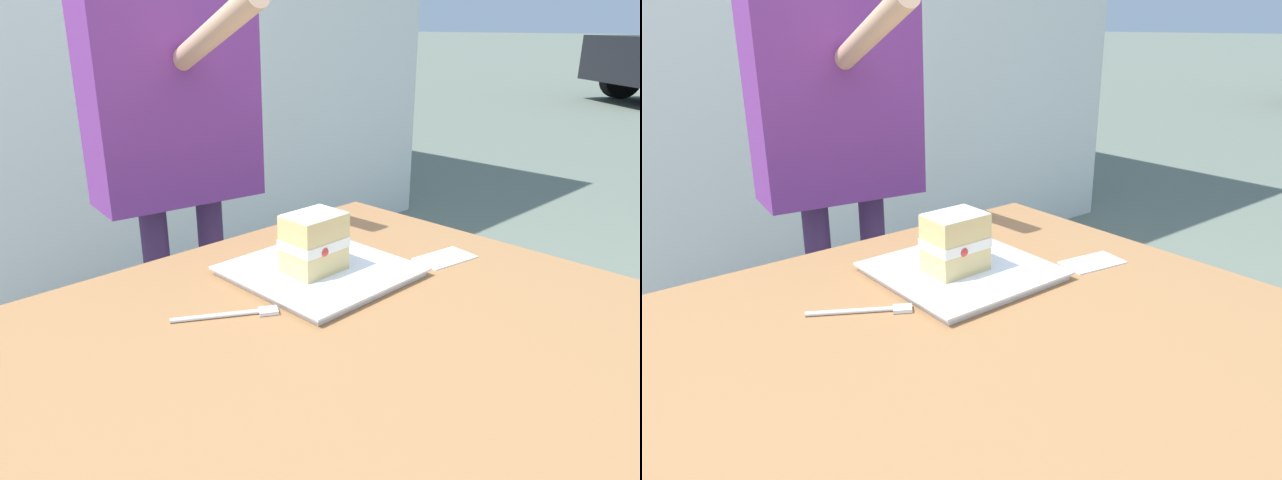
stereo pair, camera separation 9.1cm
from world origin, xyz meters
The scene contains 6 objects.
patio_table centered at (0.00, 0.00, 0.65)m, with size 1.12×1.08×0.75m.
dessert_plate centered at (0.16, 0.26, 0.76)m, with size 0.29×0.29×0.02m.
cake_slice centered at (0.15, 0.26, 0.82)m, with size 0.10×0.09×0.11m.
dessert_fork centered at (-0.05, 0.24, 0.76)m, with size 0.15×0.10×0.01m.
paper_napkin centered at (0.39, 0.15, 0.76)m, with size 0.13×0.08×0.00m.
diner_person centered at (0.24, 0.87, 1.00)m, with size 0.43×0.55×1.50m.
Camera 2 is at (-0.46, -0.50, 1.19)m, focal length 33.08 mm.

